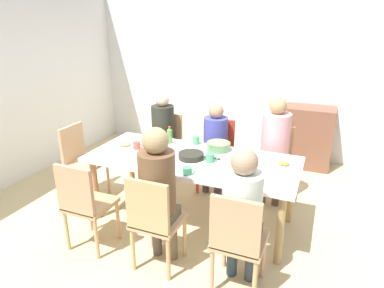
{
  "coord_description": "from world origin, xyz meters",
  "views": [
    {
      "loc": [
        1.22,
        -2.98,
        2.08
      ],
      "look_at": [
        0.0,
        0.0,
        0.89
      ],
      "focal_mm": 31.56,
      "sensor_mm": 36.0,
      "label": 1
    }
  ],
  "objects_px": {
    "dining_table": "(192,164)",
    "cup_0": "(210,158)",
    "chair_2": "(274,159)",
    "side_cabinet": "(307,137)",
    "chair_3": "(154,218)",
    "person_4": "(215,140)",
    "person_5": "(242,207)",
    "cup_1": "(196,140)",
    "plate_2": "(154,148)",
    "cup_3": "(187,171)",
    "person_2": "(275,141)",
    "serving_pan": "(192,156)",
    "chair_6": "(84,202)",
    "bowl_0": "(218,145)",
    "chair_5": "(238,238)",
    "plate_1": "(284,165)",
    "chair_1": "(166,143)",
    "chair_0": "(80,157)",
    "bottle_1": "(170,135)",
    "plate_3": "(125,145)",
    "cup_2": "(137,145)",
    "plate_0": "(236,162)",
    "bottle_0": "(158,145)",
    "person_3": "(158,186)",
    "person_1": "(163,130)",
    "chair_4": "(217,150)"
  },
  "relations": [
    {
      "from": "bowl_0",
      "to": "side_cabinet",
      "type": "distance_m",
      "value": 1.93
    },
    {
      "from": "chair_2",
      "to": "cup_0",
      "type": "bearing_deg",
      "value": -120.37
    },
    {
      "from": "plate_1",
      "to": "serving_pan",
      "type": "bearing_deg",
      "value": -169.29
    },
    {
      "from": "plate_0",
      "to": "bottle_1",
      "type": "bearing_deg",
      "value": 161.67
    },
    {
      "from": "serving_pan",
      "to": "bowl_0",
      "type": "bearing_deg",
      "value": 62.19
    },
    {
      "from": "chair_5",
      "to": "cup_1",
      "type": "distance_m",
      "value": 1.51
    },
    {
      "from": "bowl_0",
      "to": "plate_3",
      "type": "bearing_deg",
      "value": -163.64
    },
    {
      "from": "person_3",
      "to": "side_cabinet",
      "type": "xyz_separation_m",
      "value": [
        1.01,
        2.77,
        -0.32
      ]
    },
    {
      "from": "chair_5",
      "to": "cup_1",
      "type": "relative_size",
      "value": 7.98
    },
    {
      "from": "person_2",
      "to": "plate_3",
      "type": "distance_m",
      "value": 1.71
    },
    {
      "from": "chair_3",
      "to": "cup_0",
      "type": "distance_m",
      "value": 0.88
    },
    {
      "from": "cup_1",
      "to": "side_cabinet",
      "type": "xyz_separation_m",
      "value": [
        1.12,
        1.63,
        -0.34
      ]
    },
    {
      "from": "chair_6",
      "to": "bowl_0",
      "type": "distance_m",
      "value": 1.49
    },
    {
      "from": "dining_table",
      "to": "chair_1",
      "type": "distance_m",
      "value": 1.12
    },
    {
      "from": "person_3",
      "to": "cup_3",
      "type": "distance_m",
      "value": 0.38
    },
    {
      "from": "plate_1",
      "to": "cup_3",
      "type": "distance_m",
      "value": 0.96
    },
    {
      "from": "person_4",
      "to": "bowl_0",
      "type": "relative_size",
      "value": 4.37
    },
    {
      "from": "chair_2",
      "to": "chair_3",
      "type": "xyz_separation_m",
      "value": [
        -0.72,
        -1.69,
        0.0
      ]
    },
    {
      "from": "plate_2",
      "to": "cup_3",
      "type": "relative_size",
      "value": 1.76
    },
    {
      "from": "plate_1",
      "to": "bottle_1",
      "type": "xyz_separation_m",
      "value": [
        -1.31,
        0.16,
        0.08
      ]
    },
    {
      "from": "dining_table",
      "to": "plate_0",
      "type": "bearing_deg",
      "value": 2.34
    },
    {
      "from": "chair_5",
      "to": "chair_3",
      "type": "bearing_deg",
      "value": 180.0
    },
    {
      "from": "person_4",
      "to": "cup_0",
      "type": "bearing_deg",
      "value": -75.05
    },
    {
      "from": "person_2",
      "to": "serving_pan",
      "type": "bearing_deg",
      "value": -132.46
    },
    {
      "from": "plate_1",
      "to": "chair_5",
      "type": "bearing_deg",
      "value": -100.66
    },
    {
      "from": "chair_0",
      "to": "chair_4",
      "type": "xyz_separation_m",
      "value": [
        1.46,
        0.84,
        0.0
      ]
    },
    {
      "from": "chair_0",
      "to": "person_2",
      "type": "height_order",
      "value": "person_2"
    },
    {
      "from": "person_5",
      "to": "cup_1",
      "type": "xyz_separation_m",
      "value": [
        -0.83,
        1.14,
        0.05
      ]
    },
    {
      "from": "dining_table",
      "to": "chair_6",
      "type": "xyz_separation_m",
      "value": [
        -0.72,
        -0.84,
        -0.15
      ]
    },
    {
      "from": "bottle_1",
      "to": "chair_3",
      "type": "bearing_deg",
      "value": -70.72
    },
    {
      "from": "person_1",
      "to": "bottle_1",
      "type": "bearing_deg",
      "value": -54.44
    },
    {
      "from": "dining_table",
      "to": "cup_3",
      "type": "bearing_deg",
      "value": -73.7
    },
    {
      "from": "chair_6",
      "to": "bottle_0",
      "type": "distance_m",
      "value": 0.93
    },
    {
      "from": "person_4",
      "to": "plate_1",
      "type": "xyz_separation_m",
      "value": [
        0.91,
        -0.61,
        0.07
      ]
    },
    {
      "from": "chair_2",
      "to": "side_cabinet",
      "type": "bearing_deg",
      "value": 76.01
    },
    {
      "from": "cup_2",
      "to": "side_cabinet",
      "type": "xyz_separation_m",
      "value": [
        1.67,
        2.02,
        -0.33
      ]
    },
    {
      "from": "plate_2",
      "to": "cup_0",
      "type": "xyz_separation_m",
      "value": [
        0.69,
        -0.11,
        0.03
      ]
    },
    {
      "from": "person_3",
      "to": "cup_2",
      "type": "distance_m",
      "value": 1.0
    },
    {
      "from": "chair_5",
      "to": "plate_2",
      "type": "xyz_separation_m",
      "value": [
        -1.2,
        0.92,
        0.24
      ]
    },
    {
      "from": "chair_3",
      "to": "plate_0",
      "type": "xyz_separation_m",
      "value": [
        0.46,
        0.86,
        0.24
      ]
    },
    {
      "from": "dining_table",
      "to": "person_2",
      "type": "relative_size",
      "value": 1.7
    },
    {
      "from": "person_2",
      "to": "cup_0",
      "type": "relative_size",
      "value": 10.12
    },
    {
      "from": "person_5",
      "to": "bottle_1",
      "type": "xyz_separation_m",
      "value": [
        -1.12,
        1.06,
        0.1
      ]
    },
    {
      "from": "side_cabinet",
      "to": "chair_0",
      "type": "bearing_deg",
      "value": -140.86
    },
    {
      "from": "plate_1",
      "to": "bowl_0",
      "type": "xyz_separation_m",
      "value": [
        -0.72,
        0.16,
        0.04
      ]
    },
    {
      "from": "dining_table",
      "to": "cup_0",
      "type": "relative_size",
      "value": 17.2
    },
    {
      "from": "person_5",
      "to": "chair_6",
      "type": "height_order",
      "value": "person_5"
    },
    {
      "from": "plate_0",
      "to": "bowl_0",
      "type": "distance_m",
      "value": 0.4
    },
    {
      "from": "bottle_1",
      "to": "side_cabinet",
      "type": "relative_size",
      "value": 0.22
    },
    {
      "from": "cup_3",
      "to": "side_cabinet",
      "type": "height_order",
      "value": "side_cabinet"
    }
  ]
}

